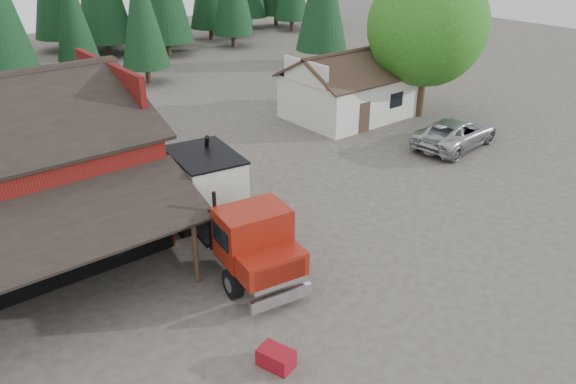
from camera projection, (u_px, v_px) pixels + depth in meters
ground at (341, 255)px, 23.28m from camera, size 120.00×120.00×0.00m
farmhouse at (349, 93)px, 38.97m from camera, size 8.60×6.42×4.65m
deciduous_tree at (427, 30)px, 37.23m from camera, size 8.00×8.00×10.20m
conifer_backdrop at (33, 67)px, 52.75m from camera, size 76.00×16.00×16.00m
near_pine_b at (141, 11)px, 45.11m from camera, size 3.96×3.96×10.40m
feed_truck at (223, 206)px, 22.85m from camera, size 3.96×9.93×4.36m
silver_car at (456, 133)px, 34.06m from camera, size 6.65×3.63×1.77m
equip_box at (276, 358)px, 17.43m from camera, size 1.00×1.26×0.60m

